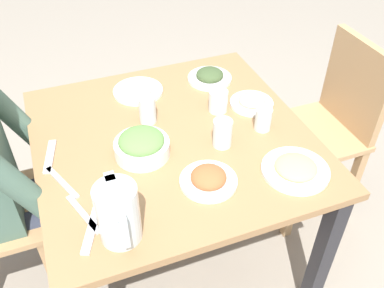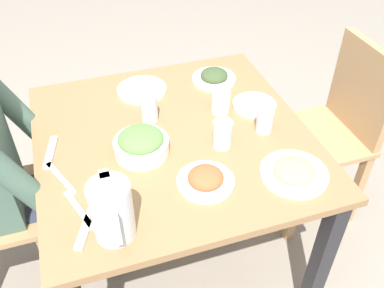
% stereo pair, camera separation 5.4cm
% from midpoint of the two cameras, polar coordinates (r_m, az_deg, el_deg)
% --- Properties ---
extents(ground_plane, '(8.00, 8.00, 0.00)m').
position_cam_midpoint_polar(ground_plane, '(2.09, -1.25, -14.13)').
color(ground_plane, gray).
extents(dining_table, '(1.00, 1.00, 0.71)m').
position_cam_midpoint_polar(dining_table, '(1.63, -1.56, -1.66)').
color(dining_table, '#997047').
rests_on(dining_table, ground_plane).
extents(chair_far, '(0.40, 0.40, 0.89)m').
position_cam_midpoint_polar(chair_far, '(2.06, 19.37, 2.34)').
color(chair_far, tan).
rests_on(chair_far, ground_plane).
extents(diner_near, '(0.48, 0.53, 1.19)m').
position_cam_midpoint_polar(diner_near, '(1.65, -22.39, -2.69)').
color(diner_near, '#4C6B5B').
rests_on(diner_near, ground_plane).
extents(water_pitcher, '(0.16, 0.12, 0.19)m').
position_cam_midpoint_polar(water_pitcher, '(1.20, -9.48, -8.91)').
color(water_pitcher, silver).
rests_on(water_pitcher, dining_table).
extents(salad_bowl, '(0.19, 0.19, 0.09)m').
position_cam_midpoint_polar(salad_bowl, '(1.47, -5.84, 0.04)').
color(salad_bowl, white).
rests_on(salad_bowl, dining_table).
extents(plate_dolmas, '(0.19, 0.19, 0.05)m').
position_cam_midpoint_polar(plate_dolmas, '(1.87, 3.83, 9.03)').
color(plate_dolmas, white).
rests_on(plate_dolmas, dining_table).
extents(plate_yoghurt, '(0.21, 0.21, 0.05)m').
position_cam_midpoint_polar(plate_yoghurt, '(1.81, -5.95, 7.59)').
color(plate_yoghurt, white).
rests_on(plate_yoghurt, dining_table).
extents(plate_fries, '(0.23, 0.23, 0.04)m').
position_cam_midpoint_polar(plate_fries, '(1.45, 14.66, -3.68)').
color(plate_fries, white).
rests_on(plate_fries, dining_table).
extents(plate_beans, '(0.17, 0.17, 0.04)m').
position_cam_midpoint_polar(plate_beans, '(1.73, 9.32, 5.40)').
color(plate_beans, white).
rests_on(plate_beans, dining_table).
extents(plate_rice_curry, '(0.19, 0.19, 0.05)m').
position_cam_midpoint_polar(plate_rice_curry, '(1.37, 2.97, -4.78)').
color(plate_rice_curry, white).
rests_on(plate_rice_curry, dining_table).
extents(water_glass_by_pitcher, '(0.06, 0.06, 0.11)m').
position_cam_midpoint_polar(water_glass_by_pitcher, '(1.61, -4.86, 4.80)').
color(water_glass_by_pitcher, silver).
rests_on(water_glass_by_pitcher, dining_table).
extents(water_glass_far_right, '(0.07, 0.07, 0.11)m').
position_cam_midpoint_polar(water_glass_far_right, '(1.50, 5.14, 1.34)').
color(water_glass_far_right, silver).
rests_on(water_glass_far_right, dining_table).
extents(water_glass_near_right, '(0.06, 0.06, 0.09)m').
position_cam_midpoint_polar(water_glass_near_right, '(1.59, 10.72, 3.04)').
color(water_glass_near_right, silver).
rests_on(water_glass_near_right, dining_table).
extents(water_glass_far_left, '(0.07, 0.07, 0.09)m').
position_cam_midpoint_polar(water_glass_far_left, '(1.67, 4.78, 5.71)').
color(water_glass_far_left, silver).
rests_on(water_glass_far_left, dining_table).
extents(fork_near, '(0.17, 0.06, 0.01)m').
position_cam_midpoint_polar(fork_near, '(1.56, -17.59, -1.05)').
color(fork_near, silver).
rests_on(fork_near, dining_table).
extents(knife_near, '(0.18, 0.09, 0.01)m').
position_cam_midpoint_polar(knife_near, '(1.45, -16.27, -4.45)').
color(knife_near, silver).
rests_on(knife_near, dining_table).
extents(fork_far, '(0.17, 0.09, 0.01)m').
position_cam_midpoint_polar(fork_far, '(1.29, -12.93, -10.80)').
color(fork_far, silver).
rests_on(fork_far, dining_table).
extents(knife_far, '(0.18, 0.08, 0.01)m').
position_cam_midpoint_polar(knife_far, '(1.34, -13.85, -8.67)').
color(knife_far, silver).
rests_on(knife_far, dining_table).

